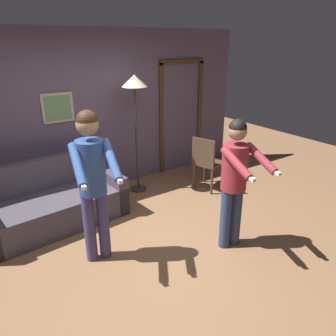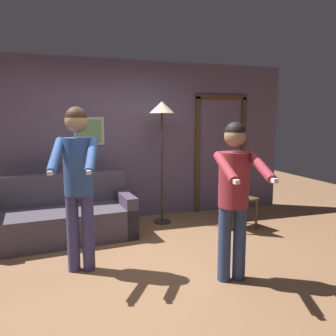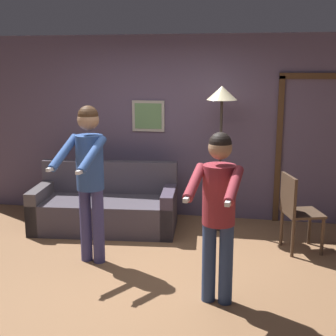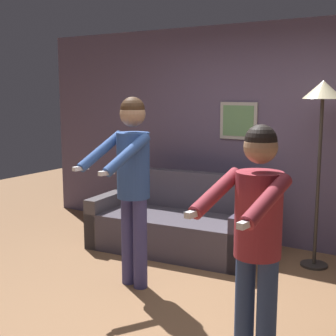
# 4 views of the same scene
# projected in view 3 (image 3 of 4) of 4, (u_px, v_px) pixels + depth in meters

# --- Properties ---
(ground_plane) EXTENTS (12.00, 12.00, 0.00)m
(ground_plane) POSITION_uv_depth(u_px,v_px,m) (128.00, 276.00, 4.95)
(ground_plane) COLOR #886040
(back_wall_assembly) EXTENTS (6.40, 0.10, 2.60)m
(back_wall_assembly) POSITION_uv_depth(u_px,v_px,m) (168.00, 127.00, 6.75)
(back_wall_assembly) COLOR #5C4F69
(back_wall_assembly) RESTS_ON ground_plane
(couch) EXTENTS (1.97, 1.03, 0.87)m
(couch) POSITION_uv_depth(u_px,v_px,m) (106.00, 208.00, 6.34)
(couch) COLOR #49424C
(couch) RESTS_ON ground_plane
(torchiere_lamp) EXTENTS (0.40, 0.40, 1.92)m
(torchiere_lamp) POSITION_uv_depth(u_px,v_px,m) (222.00, 106.00, 6.07)
(torchiere_lamp) COLOR #332D28
(torchiere_lamp) RESTS_ON ground_plane
(person_standing_left) EXTENTS (0.51, 0.71, 1.76)m
(person_standing_left) POSITION_uv_depth(u_px,v_px,m) (89.00, 169.00, 5.08)
(person_standing_left) COLOR #3F3E76
(person_standing_left) RESTS_ON ground_plane
(person_standing_right) EXTENTS (0.49, 0.70, 1.61)m
(person_standing_right) POSITION_uv_depth(u_px,v_px,m) (218.00, 204.00, 4.19)
(person_standing_right) COLOR navy
(person_standing_right) RESTS_ON ground_plane
(dining_chair_distant) EXTENTS (0.53, 0.53, 0.93)m
(dining_chair_distant) POSITION_uv_depth(u_px,v_px,m) (296.00, 208.00, 5.51)
(dining_chair_distant) COLOR #4C3828
(dining_chair_distant) RESTS_ON ground_plane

